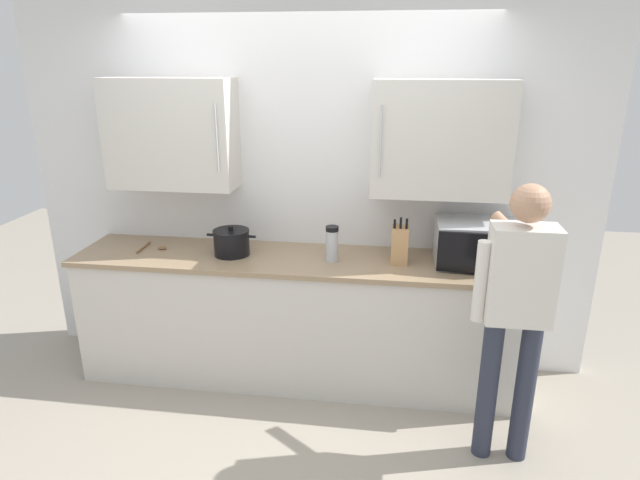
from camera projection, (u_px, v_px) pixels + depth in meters
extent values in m
plane|color=#9E9384|center=(277.00, 451.00, 3.20)|extent=(9.55, 9.55, 0.00)
cube|color=white|center=(307.00, 184.00, 3.86)|extent=(4.09, 0.10, 2.71)
cube|color=beige|center=(172.00, 134.00, 3.66)|extent=(0.87, 0.32, 0.74)
cylinder|color=#B7BABF|center=(217.00, 138.00, 3.45)|extent=(0.01, 0.01, 0.44)
cube|color=beige|center=(441.00, 139.00, 3.43)|extent=(0.87, 0.32, 0.74)
cylinder|color=#B7BABF|center=(381.00, 142.00, 3.31)|extent=(0.01, 0.01, 0.44)
cube|color=beige|center=(300.00, 321.00, 3.82)|extent=(3.07, 0.59, 0.89)
cube|color=#937A5B|center=(299.00, 260.00, 3.67)|extent=(3.11, 0.63, 0.03)
cube|color=black|center=(294.00, 391.00, 3.69)|extent=(3.07, 0.04, 0.09)
cube|color=#B7BABF|center=(476.00, 243.00, 3.51)|extent=(0.51, 0.36, 0.29)
cube|color=beige|center=(464.00, 243.00, 3.51)|extent=(0.33, 0.31, 0.23)
cube|color=black|center=(510.00, 255.00, 3.31)|extent=(0.14, 0.01, 0.26)
cube|color=black|center=(468.00, 253.00, 3.33)|extent=(0.37, 0.06, 0.26)
cylinder|color=#B7BABF|center=(332.00, 246.00, 3.57)|extent=(0.08, 0.08, 0.21)
cylinder|color=black|center=(332.00, 229.00, 3.53)|extent=(0.09, 0.09, 0.03)
cylinder|color=brown|center=(143.00, 247.00, 3.84)|extent=(0.02, 0.22, 0.01)
ellipsoid|color=brown|center=(162.00, 248.00, 3.82)|extent=(0.06, 0.05, 0.02)
cylinder|color=black|center=(232.00, 243.00, 3.70)|extent=(0.24, 0.24, 0.16)
cylinder|color=black|center=(231.00, 231.00, 3.67)|extent=(0.25, 0.25, 0.02)
cylinder|color=black|center=(231.00, 228.00, 3.66)|extent=(0.04, 0.04, 0.03)
cylinder|color=black|center=(211.00, 235.00, 3.70)|extent=(0.05, 0.02, 0.02)
cylinder|color=black|center=(252.00, 237.00, 3.66)|extent=(0.05, 0.02, 0.02)
cube|color=tan|center=(400.00, 245.00, 3.55)|extent=(0.11, 0.15, 0.24)
cylinder|color=black|center=(395.00, 224.00, 3.48)|extent=(0.02, 0.02, 0.06)
cylinder|color=black|center=(401.00, 223.00, 3.47)|extent=(0.02, 0.02, 0.07)
cylinder|color=black|center=(407.00, 224.00, 3.47)|extent=(0.02, 0.02, 0.07)
cylinder|color=#282D3D|center=(488.00, 389.00, 3.05)|extent=(0.11, 0.11, 0.88)
cylinder|color=#282D3D|center=(524.00, 392.00, 3.02)|extent=(0.11, 0.11, 0.88)
cube|color=silver|center=(521.00, 275.00, 2.81)|extent=(0.34, 0.20, 0.53)
sphere|color=tan|center=(530.00, 203.00, 2.68)|extent=(0.20, 0.20, 0.20)
cylinder|color=tan|center=(524.00, 245.00, 2.95)|extent=(0.33, 0.45, 0.27)
cylinder|color=silver|center=(481.00, 282.00, 2.85)|extent=(0.07, 0.07, 0.45)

